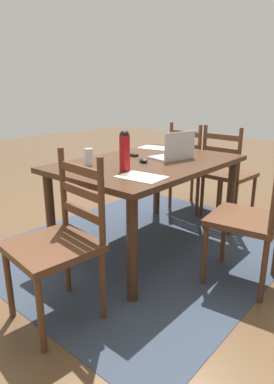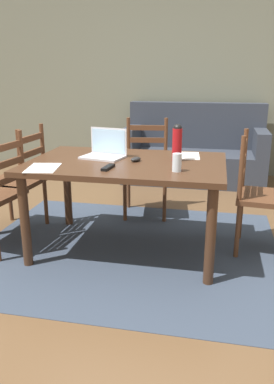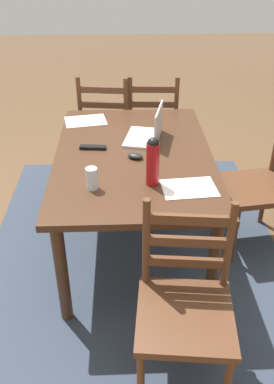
{
  "view_description": "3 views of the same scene",
  "coord_description": "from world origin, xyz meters",
  "px_view_note": "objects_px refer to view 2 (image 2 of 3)",
  "views": [
    {
      "loc": [
        2.0,
        1.61,
        1.27
      ],
      "look_at": [
        0.01,
        -0.11,
        0.46
      ],
      "focal_mm": 30.79,
      "sensor_mm": 36.0,
      "label": 1
    },
    {
      "loc": [
        0.66,
        -2.81,
        1.38
      ],
      "look_at": [
        0.11,
        -0.14,
        0.54
      ],
      "focal_mm": 36.14,
      "sensor_mm": 36.0,
      "label": 2
    },
    {
      "loc": [
        2.33,
        -0.07,
        1.94
      ],
      "look_at": [
        0.0,
        0.02,
        0.44
      ],
      "focal_mm": 38.58,
      "sensor_mm": 36.0,
      "label": 3
    }
  ],
  "objects_px": {
    "computer_mouse": "(136,159)",
    "tv_remote": "(108,167)",
    "chair_far_head": "(146,169)",
    "chair_right_far": "(261,195)",
    "laptop": "(105,150)",
    "chair_left_far": "(18,181)",
    "couch": "(194,153)",
    "drinking_glass": "(177,162)",
    "dining_table": "(127,172)",
    "water_bottle": "(177,142)"
  },
  "relations": [
    {
      "from": "drinking_glass",
      "to": "computer_mouse",
      "type": "relative_size",
      "value": 1.25
    },
    {
      "from": "chair_left_far",
      "to": "computer_mouse",
      "type": "xyz_separation_m",
      "value": [
        1.1,
        -0.19,
        0.29
      ]
    },
    {
      "from": "dining_table",
      "to": "drinking_glass",
      "type": "bearing_deg",
      "value": -30.37
    },
    {
      "from": "chair_right_far",
      "to": "tv_remote",
      "type": "bearing_deg",
      "value": -157.2
    },
    {
      "from": "chair_left_far",
      "to": "tv_remote",
      "type": "distance_m",
      "value": 1.1
    },
    {
      "from": "chair_right_far",
      "to": "water_bottle",
      "type": "xyz_separation_m",
      "value": [
        -0.66,
        -0.11,
        0.42
      ]
    },
    {
      "from": "dining_table",
      "to": "computer_mouse",
      "type": "height_order",
      "value": "computer_mouse"
    },
    {
      "from": "couch",
      "to": "chair_far_head",
      "type": "bearing_deg",
      "value": -105.49
    },
    {
      "from": "couch",
      "to": "drinking_glass",
      "type": "xyz_separation_m",
      "value": [
        0.02,
        -2.52,
        0.44
      ]
    },
    {
      "from": "dining_table",
      "to": "chair_right_far",
      "type": "bearing_deg",
      "value": 11.11
    },
    {
      "from": "couch",
      "to": "drinking_glass",
      "type": "bearing_deg",
      "value": -89.47
    },
    {
      "from": "dining_table",
      "to": "couch",
      "type": "bearing_deg",
      "value": 80.39
    },
    {
      "from": "water_bottle",
      "to": "computer_mouse",
      "type": "relative_size",
      "value": 2.81
    },
    {
      "from": "chair_far_head",
      "to": "couch",
      "type": "distance_m",
      "value": 1.47
    },
    {
      "from": "chair_left_far",
      "to": "computer_mouse",
      "type": "relative_size",
      "value": 9.5
    },
    {
      "from": "chair_right_far",
      "to": "couch",
      "type": "xyz_separation_m",
      "value": [
        -0.65,
        2.08,
        -0.11
      ]
    },
    {
      "from": "dining_table",
      "to": "chair_right_far",
      "type": "xyz_separation_m",
      "value": [
        1.03,
        0.2,
        -0.18
      ]
    },
    {
      "from": "couch",
      "to": "laptop",
      "type": "xyz_separation_m",
      "value": [
        -0.59,
        -2.17,
        0.44
      ]
    },
    {
      "from": "chair_right_far",
      "to": "computer_mouse",
      "type": "xyz_separation_m",
      "value": [
        -0.96,
        -0.19,
        0.29
      ]
    },
    {
      "from": "chair_right_far",
      "to": "tv_remote",
      "type": "height_order",
      "value": "chair_right_far"
    },
    {
      "from": "drinking_glass",
      "to": "couch",
      "type": "bearing_deg",
      "value": 90.53
    },
    {
      "from": "water_bottle",
      "to": "couch",
      "type": "bearing_deg",
      "value": 89.67
    },
    {
      "from": "chair_far_head",
      "to": "computer_mouse",
      "type": "bearing_deg",
      "value": -84.94
    },
    {
      "from": "water_bottle",
      "to": "computer_mouse",
      "type": "height_order",
      "value": "water_bottle"
    },
    {
      "from": "chair_far_head",
      "to": "computer_mouse",
      "type": "relative_size",
      "value": 9.5
    },
    {
      "from": "chair_left_far",
      "to": "chair_far_head",
      "type": "relative_size",
      "value": 1.0
    },
    {
      "from": "laptop",
      "to": "computer_mouse",
      "type": "bearing_deg",
      "value": -21.24
    },
    {
      "from": "couch",
      "to": "drinking_glass",
      "type": "relative_size",
      "value": 14.4
    },
    {
      "from": "chair_left_far",
      "to": "chair_far_head",
      "type": "distance_m",
      "value": 1.23
    },
    {
      "from": "chair_far_head",
      "to": "tv_remote",
      "type": "distance_m",
      "value": 1.17
    },
    {
      "from": "chair_right_far",
      "to": "couch",
      "type": "distance_m",
      "value": 2.18
    },
    {
      "from": "laptop",
      "to": "tv_remote",
      "type": "bearing_deg",
      "value": -71.2
    },
    {
      "from": "laptop",
      "to": "computer_mouse",
      "type": "xyz_separation_m",
      "value": [
        0.27,
        -0.11,
        -0.04
      ]
    },
    {
      "from": "computer_mouse",
      "to": "tv_remote",
      "type": "distance_m",
      "value": 0.31
    },
    {
      "from": "chair_right_far",
      "to": "drinking_glass",
      "type": "xyz_separation_m",
      "value": [
        -0.62,
        -0.44,
        0.33
      ]
    },
    {
      "from": "dining_table",
      "to": "laptop",
      "type": "xyz_separation_m",
      "value": [
        -0.2,
        0.11,
        0.15
      ]
    },
    {
      "from": "chair_left_far",
      "to": "couch",
      "type": "distance_m",
      "value": 2.52
    },
    {
      "from": "chair_far_head",
      "to": "laptop",
      "type": "distance_m",
      "value": 0.85
    },
    {
      "from": "drinking_glass",
      "to": "dining_table",
      "type": "bearing_deg",
      "value": 149.63
    },
    {
      "from": "drinking_glass",
      "to": "chair_far_head",
      "type": "bearing_deg",
      "value": 110.53
    },
    {
      "from": "laptop",
      "to": "tv_remote",
      "type": "xyz_separation_m",
      "value": [
        0.13,
        -0.37,
        -0.05
      ]
    },
    {
      "from": "drinking_glass",
      "to": "water_bottle",
      "type": "bearing_deg",
      "value": 96.15
    },
    {
      "from": "dining_table",
      "to": "chair_far_head",
      "type": "height_order",
      "value": "chair_far_head"
    },
    {
      "from": "dining_table",
      "to": "chair_left_far",
      "type": "xyz_separation_m",
      "value": [
        -1.03,
        0.2,
        -0.18
      ]
    },
    {
      "from": "computer_mouse",
      "to": "tv_remote",
      "type": "bearing_deg",
      "value": -93.16
    },
    {
      "from": "chair_far_head",
      "to": "drinking_glass",
      "type": "relative_size",
      "value": 7.6
    },
    {
      "from": "dining_table",
      "to": "computer_mouse",
      "type": "distance_m",
      "value": 0.13
    },
    {
      "from": "chair_right_far",
      "to": "laptop",
      "type": "height_order",
      "value": "laptop"
    },
    {
      "from": "chair_left_far",
      "to": "couch",
      "type": "xyz_separation_m",
      "value": [
        1.42,
        2.08,
        -0.11
      ]
    },
    {
      "from": "chair_far_head",
      "to": "laptop",
      "type": "bearing_deg",
      "value": -104.45
    }
  ]
}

